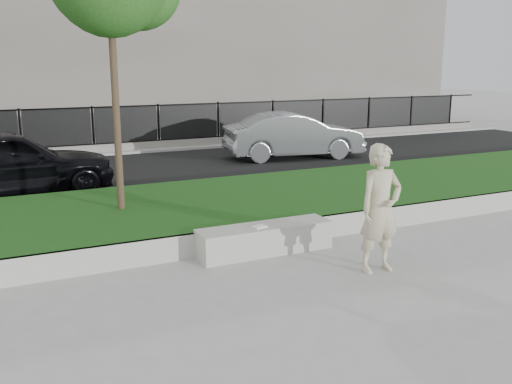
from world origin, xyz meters
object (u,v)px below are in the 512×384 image
book (259,227)px  car_dark (6,163)px  man (380,209)px  stone_bench (265,239)px  car_silver (294,135)px

book → car_dark: car_dark is taller
man → book: 1.94m
stone_bench → man: man is taller
stone_bench → book: bearing=-151.6°
stone_bench → book: 0.28m
car_dark → car_silver: 8.67m
man → car_dark: man is taller
stone_bench → car_silver: (4.88, 7.73, 0.53)m
stone_bench → car_dark: size_ratio=0.48×
man → car_silver: size_ratio=0.43×
stone_bench → car_dark: (-3.55, 5.71, 0.60)m
man → book: bearing=133.2°
man → car_dark: 8.56m
stone_bench → car_silver: car_silver is taller
book → car_dark: bearing=106.9°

